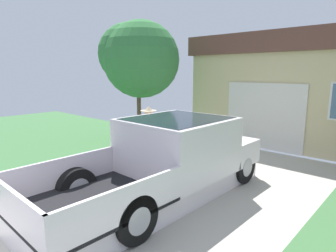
% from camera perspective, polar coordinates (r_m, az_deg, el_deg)
% --- Properties ---
extents(pickup_truck, '(2.16, 5.44, 1.64)m').
position_cam_1_polar(pickup_truck, '(6.26, 0.55, -6.80)').
color(pickup_truck, silver).
rests_on(pickup_truck, ground).
extents(person_with_hat, '(0.53, 0.42, 1.75)m').
position_cam_1_polar(person_with_hat, '(7.51, -3.83, -1.76)').
color(person_with_hat, '#333842').
rests_on(person_with_hat, ground).
extents(handbag, '(0.34, 0.18, 0.43)m').
position_cam_1_polar(handbag, '(7.59, -6.04, -8.48)').
color(handbag, beige).
rests_on(handbag, ground).
extents(neighbor_tree, '(3.12, 2.86, 4.50)m').
position_cam_1_polar(neighbor_tree, '(11.15, -6.17, 13.30)').
color(neighbor_tree, brown).
rests_on(neighbor_tree, ground).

